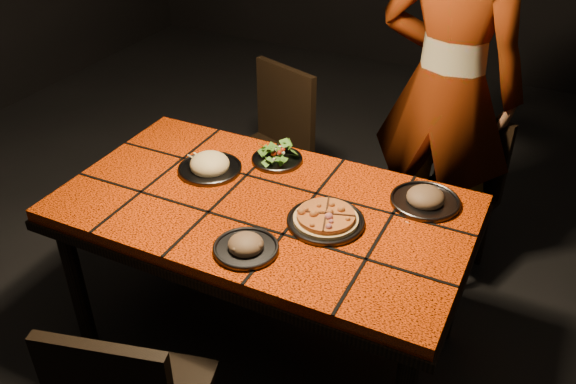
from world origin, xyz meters
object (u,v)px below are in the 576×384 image
at_px(chair_far_right, 459,183).
at_px(diner, 447,89).
at_px(plate_pizza, 326,219).
at_px(plate_pasta, 210,166).
at_px(chair_far_left, 272,140).
at_px(dining_table, 264,219).

relative_size(chair_far_right, diner, 0.43).
bearing_deg(diner, plate_pizza, 85.32).
bearing_deg(plate_pizza, plate_pasta, 167.31).
xyz_separation_m(chair_far_right, plate_pizza, (-0.32, -0.95, 0.30)).
height_order(chair_far_left, diner, diner).
relative_size(chair_far_right, plate_pasta, 3.03).
xyz_separation_m(dining_table, chair_far_left, (-0.40, 0.85, -0.15)).
bearing_deg(plate_pizza, chair_far_right, 71.25).
height_order(diner, plate_pasta, diner).
bearing_deg(diner, dining_table, 70.28).
relative_size(chair_far_left, chair_far_right, 1.11).
xyz_separation_m(chair_far_right, plate_pasta, (-0.91, -0.82, 0.30)).
bearing_deg(chair_far_right, plate_pasta, -120.08).
bearing_deg(plate_pasta, diner, 46.00).
bearing_deg(chair_far_left, plate_pizza, -32.52).
height_order(chair_far_left, chair_far_right, chair_far_left).
bearing_deg(chair_far_left, plate_pasta, -63.89).
relative_size(dining_table, diner, 0.85).
height_order(dining_table, diner, diner).
xyz_separation_m(chair_far_left, diner, (0.87, 0.08, 0.43)).
relative_size(diner, plate_pizza, 6.24).
distance_m(chair_far_right, plate_pizza, 1.05).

